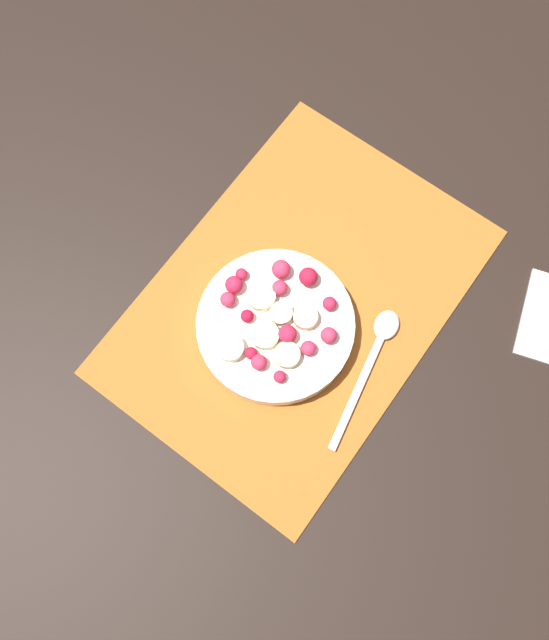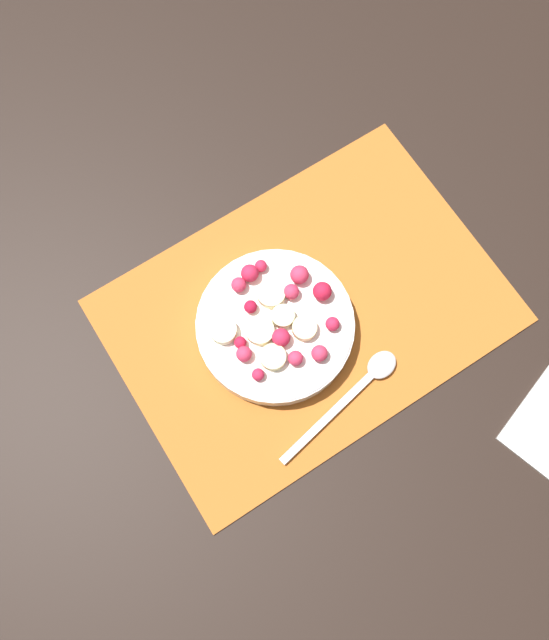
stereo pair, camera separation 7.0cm
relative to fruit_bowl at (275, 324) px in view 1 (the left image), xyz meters
The scene contains 4 objects.
ground_plane 0.05m from the fruit_bowl, behind, with size 3.00×3.00×0.00m, color black.
placemat 0.05m from the fruit_bowl, behind, with size 0.45×0.32×0.01m.
fruit_bowl is the anchor object (origin of this frame).
spoon 0.12m from the fruit_bowl, 113.26° to the left, with size 0.18×0.05×0.01m.
Camera 1 is at (0.20, 0.11, 0.72)m, focal length 35.00 mm.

